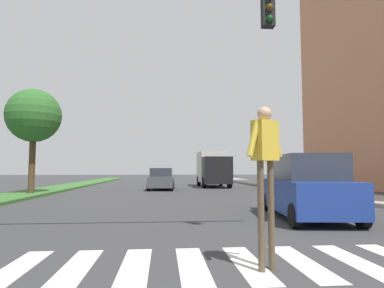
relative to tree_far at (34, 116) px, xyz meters
The scene contains 9 objects.
ground_plane 11.92m from the tree_far, 38.63° to the left, with size 140.00×140.00×0.00m, color #38383A.
crosswalk 17.68m from the tree_far, 59.83° to the right, with size 6.75×2.20×0.01m.
median_strip 6.69m from the tree_far, 94.70° to the left, with size 2.71×64.00×0.15m, color #386B2D.
tree_far is the anchor object (origin of this frame).
sidewalk_right 18.99m from the tree_far, 15.27° to the left, with size 3.00×64.00×0.15m, color #9E9991.
pedestrian_performer 17.98m from the tree_far, 58.67° to the right, with size 0.69×0.45×2.49m.
suv_crossing 16.16m from the tree_far, 39.56° to the right, with size 2.42×4.78×1.97m.
sedan_midblock 9.83m from the tree_far, 33.45° to the left, with size 2.07×4.22×1.62m.
truck_box_delivery 15.35m from the tree_far, 36.89° to the left, with size 2.40×6.20×3.10m.
Camera 1 is at (-0.92, 3.02, 1.52)m, focal length 31.01 mm.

